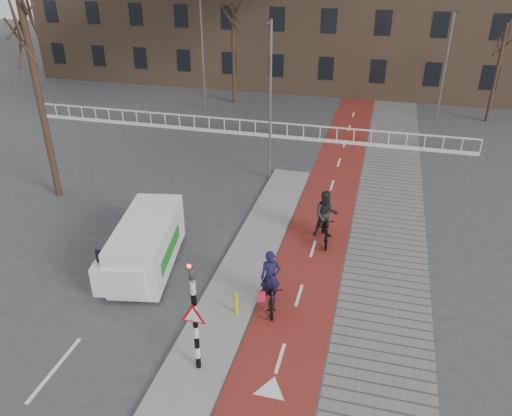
# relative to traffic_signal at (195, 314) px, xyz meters

# --- Properties ---
(ground) EXTENTS (120.00, 120.00, 0.00)m
(ground) POSITION_rel_traffic_signal_xyz_m (0.60, 2.02, -1.99)
(ground) COLOR #38383A
(ground) RESTS_ON ground
(bike_lane) EXTENTS (2.50, 60.00, 0.01)m
(bike_lane) POSITION_rel_traffic_signal_xyz_m (2.10, 12.02, -1.98)
(bike_lane) COLOR maroon
(bike_lane) RESTS_ON ground
(sidewalk) EXTENTS (3.00, 60.00, 0.01)m
(sidewalk) POSITION_rel_traffic_signal_xyz_m (4.90, 12.02, -1.98)
(sidewalk) COLOR slate
(sidewalk) RESTS_ON ground
(curb_island) EXTENTS (1.80, 16.00, 0.12)m
(curb_island) POSITION_rel_traffic_signal_xyz_m (-0.10, 6.02, -1.93)
(curb_island) COLOR gray
(curb_island) RESTS_ON ground
(traffic_signal) EXTENTS (0.80, 0.80, 3.68)m
(traffic_signal) POSITION_rel_traffic_signal_xyz_m (0.00, 0.00, 0.00)
(traffic_signal) COLOR black
(traffic_signal) RESTS_ON curb_island
(bollard) EXTENTS (0.12, 0.12, 0.74)m
(bollard) POSITION_rel_traffic_signal_xyz_m (0.37, 2.47, -1.50)
(bollard) COLOR yellow
(bollard) RESTS_ON curb_island
(cyclist_near) EXTENTS (1.27, 2.09, 2.04)m
(cyclist_near) POSITION_rel_traffic_signal_xyz_m (1.27, 3.24, -1.29)
(cyclist_near) COLOR black
(cyclist_near) RESTS_ON bike_lane
(cyclist_far) EXTENTS (1.08, 2.13, 2.18)m
(cyclist_far) POSITION_rel_traffic_signal_xyz_m (2.43, 7.70, -1.08)
(cyclist_far) COLOR black
(cyclist_far) RESTS_ON bike_lane
(van) EXTENTS (2.56, 4.66, 1.89)m
(van) POSITION_rel_traffic_signal_xyz_m (-3.52, 4.30, -0.99)
(van) COLOR white
(van) RESTS_ON ground
(railing) EXTENTS (28.00, 0.10, 0.99)m
(railing) POSITION_rel_traffic_signal_xyz_m (-4.40, 19.02, -1.68)
(railing) COLOR silver
(railing) RESTS_ON ground
(tree_left) EXTENTS (0.31, 0.31, 8.90)m
(tree_left) POSITION_rel_traffic_signal_xyz_m (-10.30, 8.72, 2.46)
(tree_left) COLOR #311E15
(tree_left) RESTS_ON ground
(tree_mid) EXTENTS (0.26, 0.26, 6.93)m
(tree_mid) POSITION_rel_traffic_signal_xyz_m (-6.82, 25.83, 1.48)
(tree_mid) COLOR #311E15
(tree_mid) RESTS_ON ground
(tree_right) EXTENTS (0.22, 0.22, 6.25)m
(tree_right) POSITION_rel_traffic_signal_xyz_m (10.85, 25.77, 1.14)
(tree_right) COLOR #311E15
(tree_right) RESTS_ON ground
(streetlight_near) EXTENTS (0.12, 0.12, 7.63)m
(streetlight_near) POSITION_rel_traffic_signal_xyz_m (-1.09, 13.07, 1.82)
(streetlight_near) COLOR slate
(streetlight_near) RESTS_ON ground
(streetlight_left) EXTENTS (0.12, 0.12, 8.51)m
(streetlight_left) POSITION_rel_traffic_signal_xyz_m (-8.34, 23.63, 2.26)
(streetlight_left) COLOR slate
(streetlight_left) RESTS_ON ground
(streetlight_right) EXTENTS (0.12, 0.12, 7.15)m
(streetlight_right) POSITION_rel_traffic_signal_xyz_m (7.62, 25.26, 1.59)
(streetlight_right) COLOR slate
(streetlight_right) RESTS_ON ground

